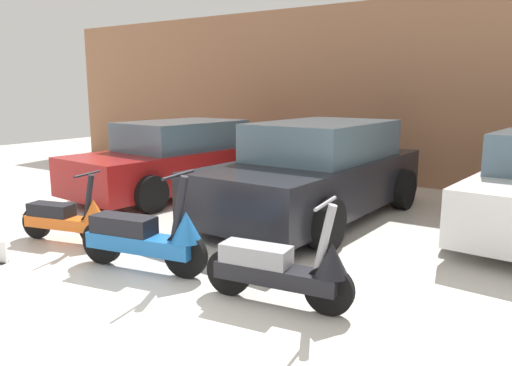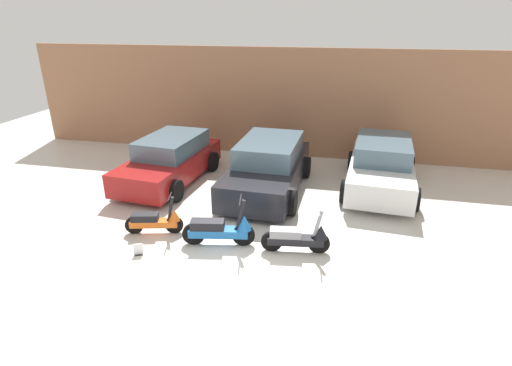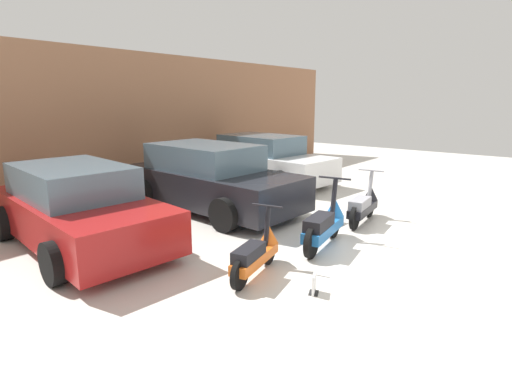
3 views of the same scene
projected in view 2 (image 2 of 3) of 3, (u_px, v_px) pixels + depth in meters
ground_plane at (234, 271)px, 8.03m from camera, size 28.00×28.00×0.00m
wall_back at (289, 104)px, 14.05m from camera, size 19.60×0.12×3.78m
scooter_front_left at (156, 220)px, 9.32m from camera, size 1.34×0.60×0.95m
scooter_front_right at (222, 229)px, 8.81m from camera, size 1.61×0.65×1.13m
scooter_front_center at (299, 237)px, 8.55m from camera, size 1.48×0.55×1.04m
car_rear_left at (170, 160)px, 12.22m from camera, size 2.26×4.21×1.38m
car_rear_center at (268, 167)px, 11.52m from camera, size 2.24×4.43×1.48m
car_rear_right at (381, 166)px, 11.73m from camera, size 2.27×4.30×1.42m
placard_near_left_scooter at (138, 250)px, 8.55m from camera, size 0.20×0.18×0.26m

